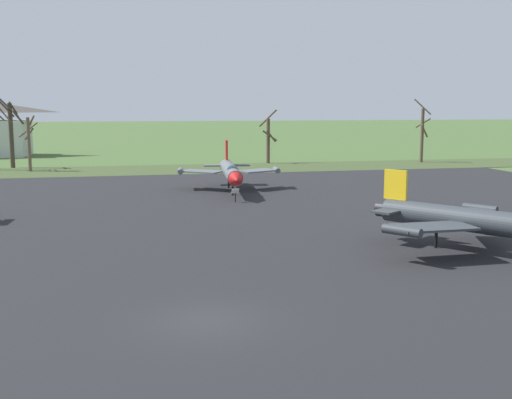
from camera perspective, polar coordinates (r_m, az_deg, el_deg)
ground_plane at (r=23.02m, az=-4.47°, el=-10.97°), size 600.00×600.00×0.00m
asphalt_apron at (r=40.59m, az=-8.03°, el=-2.44°), size 83.35×60.83×0.05m
grass_verge_strip at (r=76.61m, az=-10.13°, el=2.64°), size 143.35×12.00×0.06m
jet_fighter_front_left at (r=34.07m, az=20.10°, el=-1.88°), size 10.16×11.65×4.11m
jet_fighter_front_right at (r=56.14m, az=-2.32°, el=2.57°), size 9.54×13.17×4.40m
info_placard_front_right at (r=50.09m, az=-1.88°, el=0.53°), size 0.61×0.32×1.14m
bare_tree_center at (r=83.42m, az=-21.28°, el=5.73°), size 2.70×2.20×8.67m
bare_tree_right_of_center at (r=78.36m, az=-19.87°, el=4.96°), size 2.26×1.49×6.59m
bare_tree_far_right at (r=84.32m, az=1.13°, el=5.58°), size 2.47×2.55×7.22m
bare_tree_backdrop_extra at (r=88.53m, az=14.83°, el=5.84°), size 3.00×3.02×8.61m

